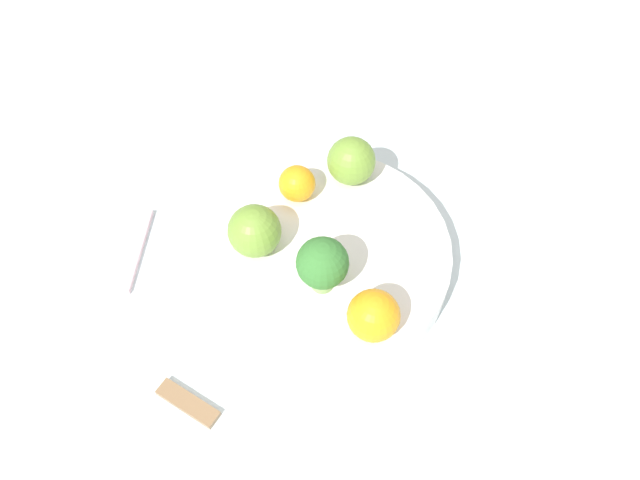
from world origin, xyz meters
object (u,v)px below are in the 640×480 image
apple_green (347,160)px  bowl (320,257)px  spoon (188,403)px  broccoli (322,264)px  orange_back (297,184)px  apple_red (255,231)px  napkin (72,246)px  orange_front (374,316)px

apple_green → bowl: bearing=-177.2°
spoon → broccoli: bearing=-29.6°
bowl → orange_back: (0.05, 0.04, 0.04)m
apple_red → apple_green: same height
orange_back → napkin: 0.24m
orange_back → broccoli: bearing=-146.8°
orange_front → orange_back: (0.12, 0.12, -0.00)m
broccoli → orange_back: broccoli is taller
bowl → napkin: bearing=104.6°
bowl → apple_red: 0.07m
apple_red → napkin: apple_red is taller
bowl → spoon: bearing=161.1°
orange_front → napkin: bearing=89.5°
apple_red → spoon: (-0.15, 0.00, -0.06)m
napkin → apple_red: bearing=-77.1°
orange_front → spoon: (-0.11, 0.13, -0.06)m
apple_red → spoon: size_ratio=0.81×
orange_back → apple_red: bearing=169.0°
apple_green → orange_front: (-0.16, -0.08, -0.00)m
orange_front → napkin: orange_front is taller
apple_green → spoon: 0.28m
apple_red → orange_front: 0.14m
apple_green → napkin: apple_green is taller
apple_green → orange_front: bearing=-154.3°
orange_front → apple_red: bearing=70.3°
broccoli → spoon: 0.17m
orange_front → spoon: bearing=128.9°
bowl → orange_back: 0.08m
orange_front → orange_back: bearing=44.2°
bowl → broccoli: size_ratio=4.27×
apple_red → orange_front: size_ratio=1.09×
napkin → apple_green: bearing=-57.1°
orange_front → spoon: orange_front is taller
bowl → orange_front: 0.11m
apple_green → napkin: bearing=122.9°
apple_green → orange_back: 0.06m
orange_back → spoon: bearing=175.8°
apple_red → napkin: (-0.04, 0.19, -0.06)m
broccoli → orange_front: bearing=-116.2°
orange_front → napkin: (0.00, 0.32, -0.06)m
bowl → orange_front: orange_front is taller
broccoli → napkin: size_ratio=0.35×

